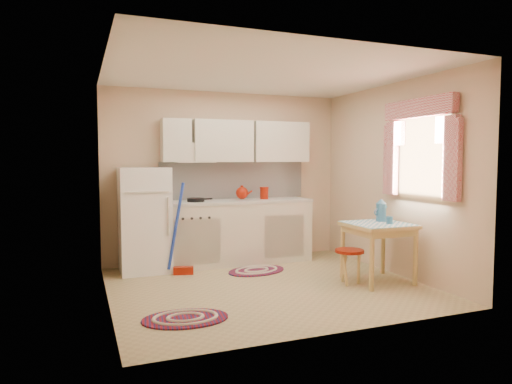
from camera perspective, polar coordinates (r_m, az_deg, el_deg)
room_shell at (r=5.63m, az=1.90°, el=5.01°), size 3.64×3.60×2.52m
fridge at (r=6.28m, az=-13.78°, el=-3.39°), size 0.65×0.60×1.40m
broom at (r=6.03m, az=-9.11°, el=-4.60°), size 0.30×0.18×1.20m
base_cabinets at (r=6.66m, az=-2.80°, el=-5.14°), size 2.25×0.60×0.88m
countertop at (r=6.60m, az=-2.82°, el=-1.19°), size 2.27×0.62×0.04m
frying_pan at (r=6.39m, az=-7.53°, el=-0.98°), size 0.29×0.29×0.05m
red_kettle at (r=6.63m, az=-1.76°, el=-0.12°), size 0.21×0.19×0.20m
red_canister at (r=6.76m, az=1.03°, el=-0.21°), size 0.13×0.13×0.16m
table at (r=5.84m, az=14.99°, el=-7.35°), size 0.72×0.72×0.72m
stool at (r=5.69m, az=11.59°, el=-9.14°), size 0.35×0.35×0.42m
coffee_pot at (r=5.93m, az=15.37°, el=-2.15°), size 0.17×0.15×0.31m
mug at (r=5.75m, az=16.33°, el=-3.42°), size 0.10×0.10×0.10m
rug_center at (r=6.24m, az=0.06°, el=-9.81°), size 0.92×0.71×0.02m
rug_left at (r=4.50m, az=-8.83°, el=-15.37°), size 0.88×0.64×0.02m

